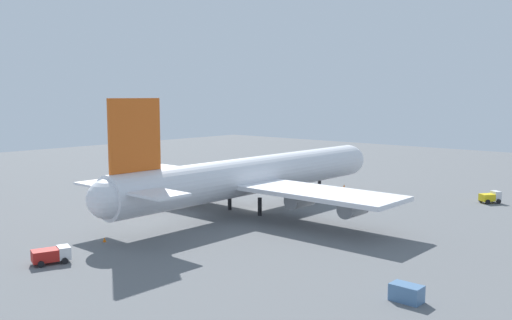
{
  "coord_description": "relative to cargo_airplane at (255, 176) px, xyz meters",
  "views": [
    {
      "loc": [
        -72.45,
        -64.16,
        20.38
      ],
      "look_at": [
        0.0,
        0.0,
        9.0
      ],
      "focal_mm": 38.67,
      "sensor_mm": 36.0,
      "label": 1
    }
  ],
  "objects": [
    {
      "name": "baggage_tug",
      "position": [
        -39.86,
        -2.19,
        -5.15
      ],
      "size": [
        4.84,
        3.54,
        1.92
      ],
      "color": "silver",
      "rests_on": "ground_plane"
    },
    {
      "name": "cargo_airplane",
      "position": [
        0.0,
        0.0,
        0.0
      ],
      "size": [
        67.3,
        57.88,
        19.99
      ],
      "color": "silver",
      "rests_on": "ground_plane"
    },
    {
      "name": "cargo_container_fore",
      "position": [
        -22.76,
        -40.38,
        -5.37
      ],
      "size": [
        1.87,
        3.11,
        1.72
      ],
      "color": "#4C729E",
      "rests_on": "ground_plane"
    },
    {
      "name": "safety_cone_nose",
      "position": [
        30.55,
        0.83,
        -5.82
      ],
      "size": [
        0.57,
        0.57,
        0.82
      ],
      "primitive_type": "cone",
      "color": "orange",
      "rests_on": "ground_plane"
    },
    {
      "name": "ground_plane",
      "position": [
        0.26,
        0.0,
        -6.23
      ],
      "size": [
        269.21,
        269.21,
        0.0
      ],
      "primitive_type": "plane",
      "color": "slate"
    },
    {
      "name": "cargo_loader",
      "position": [
        34.57,
        -29.21,
        -5.07
      ],
      "size": [
        4.15,
        3.75,
        2.26
      ],
      "color": "silver",
      "rests_on": "ground_plane"
    },
    {
      "name": "safety_cone_tail",
      "position": [
        -30.03,
        1.48,
        -5.88
      ],
      "size": [
        0.48,
        0.48,
        0.69
      ],
      "primitive_type": "cone",
      "color": "orange",
      "rests_on": "ground_plane"
    }
  ]
}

